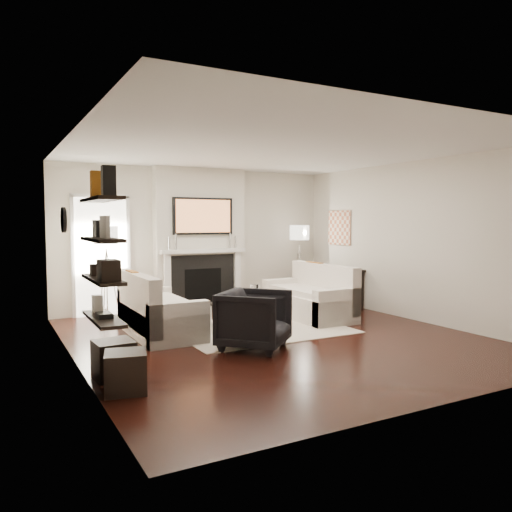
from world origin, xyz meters
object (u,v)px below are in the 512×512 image
loveseat_right_base (308,306)px  coffee_table (246,303)px  lamp_left_shade (106,235)px  ottoman_near (114,359)px  armchair (254,317)px  loveseat_left_base (160,320)px  lamp_right_shade (299,233)px

loveseat_right_base → coffee_table: (-1.36, -0.27, 0.19)m
loveseat_right_base → lamp_left_shade: size_ratio=4.50×
lamp_left_shade → ottoman_near: lamp_left_shade is taller
ottoman_near → loveseat_right_base: bearing=25.4°
armchair → coffee_table: bearing=24.9°
loveseat_left_base → lamp_right_shade: size_ratio=4.50×
loveseat_left_base → lamp_right_shade: lamp_right_shade is taller
loveseat_right_base → loveseat_left_base: bearing=-179.4°
coffee_table → lamp_right_shade: size_ratio=2.75×
armchair → ottoman_near: (-1.92, -0.35, -0.23)m
armchair → ottoman_near: size_ratio=2.13×
loveseat_right_base → armchair: (-1.83, -1.42, 0.22)m
coffee_table → lamp_left_shade: size_ratio=2.75×
loveseat_right_base → ottoman_near: 4.15m
coffee_table → lamp_left_shade: 2.71m
armchair → ottoman_near: bearing=147.6°
loveseat_right_base → ottoman_near: size_ratio=4.50×
loveseat_right_base → ottoman_near: loveseat_right_base is taller
coffee_table → ottoman_near: 2.83m
loveseat_left_base → lamp_left_shade: bearing=106.5°
coffee_table → loveseat_left_base: bearing=169.5°
lamp_left_shade → ottoman_near: 3.56m
loveseat_left_base → coffee_table: size_ratio=1.64×
loveseat_left_base → armchair: (0.84, -1.39, 0.22)m
lamp_left_shade → coffee_table: bearing=-45.0°
loveseat_left_base → coffee_table: 1.35m
lamp_right_shade → coffee_table: bearing=-140.9°
lamp_right_shade → ottoman_near: lamp_right_shade is taller
coffee_table → ottoman_near: (-2.38, -1.51, -0.20)m
lamp_left_shade → lamp_right_shade: same height
lamp_left_shade → lamp_right_shade: (3.90, -0.03, 0.00)m
loveseat_left_base → armchair: 1.64m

